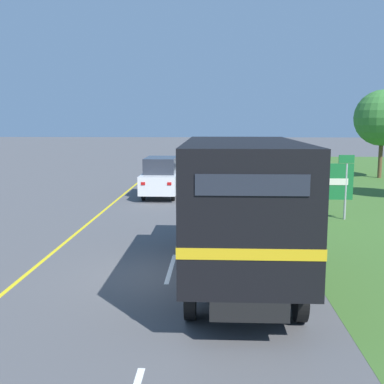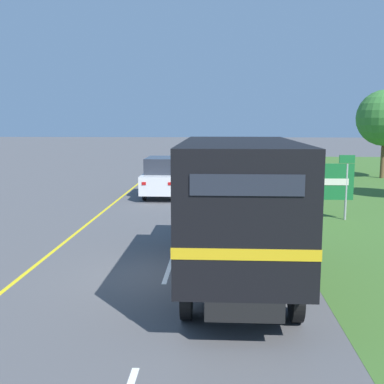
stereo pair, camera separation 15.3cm
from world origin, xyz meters
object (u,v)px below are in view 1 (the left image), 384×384
object	(u,v)px
lead_car_white	(161,177)
lead_car_white_ahead	(224,156)
roadside_tree_mid	(383,118)
highway_sign	(330,182)
horse_trailer_truck	(240,203)

from	to	relation	value
lead_car_white	lead_car_white_ahead	xyz separation A→B (m)	(3.57, 16.08, -0.13)
lead_car_white	roadside_tree_mid	size ratio (longest dim) A/B	0.77
lead_car_white_ahead	highway_sign	world-z (taller)	highway_sign
lead_car_white	highway_sign	size ratio (longest dim) A/B	1.78
highway_sign	roadside_tree_mid	xyz separation A→B (m)	(6.79, 14.33, 2.58)
horse_trailer_truck	lead_car_white	size ratio (longest dim) A/B	1.73
horse_trailer_truck	highway_sign	xyz separation A→B (m)	(4.00, 7.64, -0.45)
highway_sign	lead_car_white	bearing A→B (deg)	142.65
lead_car_white	horse_trailer_truck	bearing A→B (deg)	-75.71
horse_trailer_truck	roadside_tree_mid	bearing A→B (deg)	63.84
lead_car_white_ahead	highway_sign	xyz separation A→B (m)	(3.81, -21.71, 0.62)
horse_trailer_truck	lead_car_white_ahead	size ratio (longest dim) A/B	1.81
horse_trailer_truck	lead_car_white_ahead	distance (m)	29.36
lead_car_white	lead_car_white_ahead	world-z (taller)	lead_car_white
lead_car_white_ahead	roadside_tree_mid	bearing A→B (deg)	-34.85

